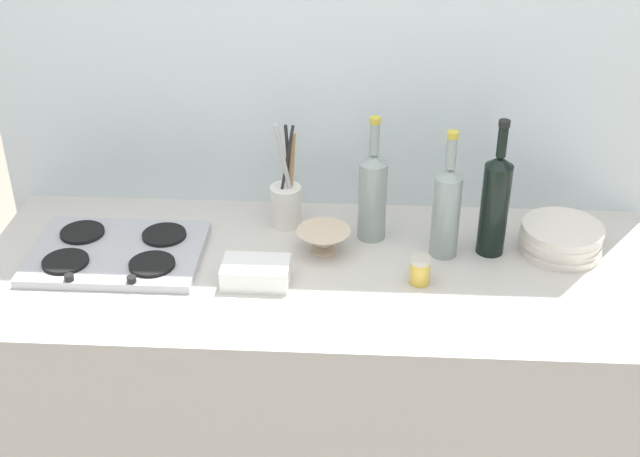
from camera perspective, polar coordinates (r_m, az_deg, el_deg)
name	(u,v)px	position (r m, az deg, el deg)	size (l,w,h in m)	color
counter_block	(320,398)	(2.49, 0.00, -11.35)	(1.80, 0.70, 0.90)	beige
backsplash_panel	(327,97)	(2.40, 0.50, 8.85)	(1.90, 0.06, 2.45)	silver
stovetop_hob	(117,253)	(2.32, -13.54, -1.59)	(0.45, 0.33, 0.04)	#B2B2B7
plate_stack	(561,239)	(2.35, 15.93, -0.67)	(0.22, 0.22, 0.08)	silver
wine_bottle_leftmost	(446,209)	(2.23, 8.52, 1.32)	(0.07, 0.07, 0.36)	gray
wine_bottle_mid_left	(373,194)	(2.29, 3.56, 2.37)	(0.08, 0.08, 0.36)	gray
wine_bottle_mid_right	(495,203)	(2.25, 11.71, 1.72)	(0.07, 0.07, 0.38)	black
mixing_bowl	(323,240)	(2.26, 0.24, -0.78)	(0.15, 0.15, 0.07)	beige
butter_dish	(256,273)	(2.15, -4.34, -2.99)	(0.17, 0.11, 0.06)	white
utensil_crock	(286,201)	(2.37, -2.29, 1.87)	(0.09, 0.09, 0.32)	silver
condiment_jar_front	(420,270)	(2.15, 6.75, -2.79)	(0.06, 0.06, 0.07)	gold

